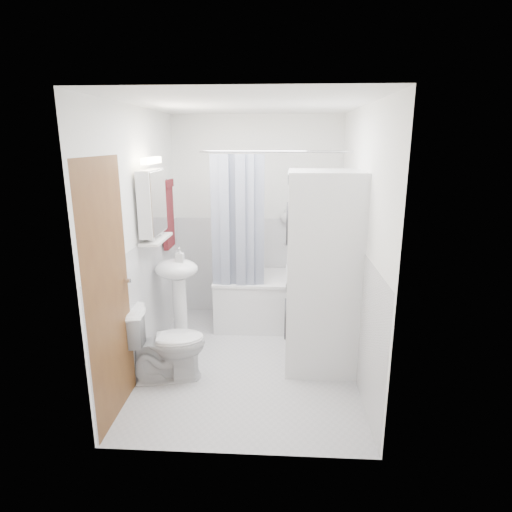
# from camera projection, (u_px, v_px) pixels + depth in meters

# --- Properties ---
(floor) EXTENTS (2.60, 2.60, 0.00)m
(floor) POSITION_uv_depth(u_px,v_px,m) (249.00, 361.00, 4.22)
(floor) COLOR #BBBBBF
(floor) RESTS_ON ground
(room_walls) EXTENTS (2.60, 2.60, 2.60)m
(room_walls) POSITION_uv_depth(u_px,v_px,m) (249.00, 212.00, 3.83)
(room_walls) COLOR white
(room_walls) RESTS_ON ground
(wainscot) EXTENTS (1.98, 2.58, 2.58)m
(wainscot) POSITION_uv_depth(u_px,v_px,m) (251.00, 294.00, 4.35)
(wainscot) COLOR white
(wainscot) RESTS_ON ground
(door) EXTENTS (0.05, 2.00, 2.00)m
(door) POSITION_uv_depth(u_px,v_px,m) (128.00, 281.00, 3.48)
(door) COLOR brown
(door) RESTS_ON ground
(bathtub) EXTENTS (1.53, 0.73, 0.58)m
(bathtub) POSITION_uv_depth(u_px,v_px,m) (282.00, 298.00, 5.01)
(bathtub) COLOR white
(bathtub) RESTS_ON ground
(tub_spout) EXTENTS (0.04, 0.12, 0.04)m
(tub_spout) POSITION_uv_depth(u_px,v_px,m) (299.00, 243.00, 5.16)
(tub_spout) COLOR silver
(tub_spout) RESTS_ON room_walls
(curtain_rod) EXTENTS (1.71, 0.02, 0.02)m
(curtain_rod) POSITION_uv_depth(u_px,v_px,m) (284.00, 151.00, 4.28)
(curtain_rod) COLOR silver
(curtain_rod) RESTS_ON room_walls
(shower_curtain) EXTENTS (0.55, 0.02, 1.45)m
(shower_curtain) POSITION_uv_depth(u_px,v_px,m) (237.00, 225.00, 4.50)
(shower_curtain) COLOR #142148
(shower_curtain) RESTS_ON curtain_rod
(sink) EXTENTS (0.44, 0.37, 1.04)m
(sink) POSITION_uv_depth(u_px,v_px,m) (178.00, 283.00, 4.36)
(sink) COLOR white
(sink) RESTS_ON ground
(medicine_cabinet) EXTENTS (0.13, 0.50, 0.71)m
(medicine_cabinet) POSITION_uv_depth(u_px,v_px,m) (152.00, 201.00, 3.96)
(medicine_cabinet) COLOR white
(medicine_cabinet) RESTS_ON room_walls
(shelf) EXTENTS (0.18, 0.54, 0.02)m
(shelf) POSITION_uv_depth(u_px,v_px,m) (156.00, 239.00, 4.05)
(shelf) COLOR silver
(shelf) RESTS_ON room_walls
(shower_caddy) EXTENTS (0.22, 0.06, 0.02)m
(shower_caddy) POSITION_uv_depth(u_px,v_px,m) (304.00, 224.00, 5.09)
(shower_caddy) COLOR silver
(shower_caddy) RESTS_ON room_walls
(towel) EXTENTS (0.07, 0.31, 0.76)m
(towel) POSITION_uv_depth(u_px,v_px,m) (168.00, 213.00, 4.65)
(towel) COLOR #5B181C
(towel) RESTS_ON room_walls
(washer_dryer) EXTENTS (0.68, 0.66, 1.85)m
(washer_dryer) POSITION_uv_depth(u_px,v_px,m) (322.00, 272.00, 3.95)
(washer_dryer) COLOR white
(washer_dryer) RESTS_ON ground
(toilet) EXTENTS (0.77, 0.53, 0.69)m
(toilet) POSITION_uv_depth(u_px,v_px,m) (167.00, 343.00, 3.83)
(toilet) COLOR white
(toilet) RESTS_ON ground
(soap_pump) EXTENTS (0.08, 0.17, 0.08)m
(soap_pump) POSITION_uv_depth(u_px,v_px,m) (180.00, 261.00, 4.25)
(soap_pump) COLOR gray
(soap_pump) RESTS_ON sink
(shelf_bottle) EXTENTS (0.07, 0.18, 0.07)m
(shelf_bottle) POSITION_uv_depth(u_px,v_px,m) (151.00, 238.00, 3.90)
(shelf_bottle) COLOR gray
(shelf_bottle) RESTS_ON shelf
(shelf_cup) EXTENTS (0.10, 0.09, 0.10)m
(shelf_cup) POSITION_uv_depth(u_px,v_px,m) (159.00, 230.00, 4.15)
(shelf_cup) COLOR gray
(shelf_cup) RESTS_ON shelf
(shampoo_a) EXTENTS (0.13, 0.17, 0.13)m
(shampoo_a) POSITION_uv_depth(u_px,v_px,m) (286.00, 217.00, 5.08)
(shampoo_a) COLOR gray
(shampoo_a) RESTS_ON shower_caddy
(shampoo_b) EXTENTS (0.08, 0.21, 0.08)m
(shampoo_b) POSITION_uv_depth(u_px,v_px,m) (296.00, 219.00, 5.08)
(shampoo_b) COLOR #2940A6
(shampoo_b) RESTS_ON shower_caddy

